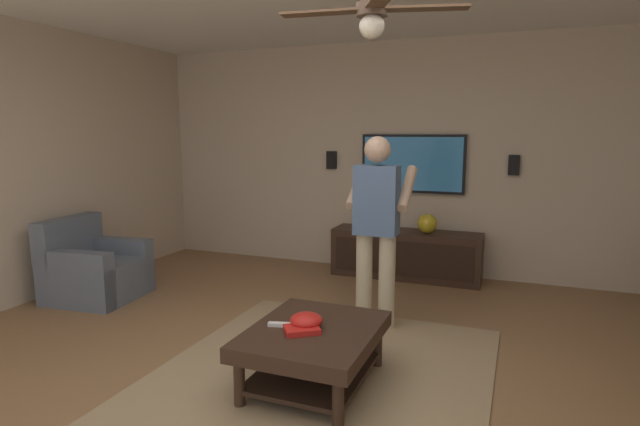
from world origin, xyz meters
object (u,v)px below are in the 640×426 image
object	(u,v)px
remote_white	(279,325)
tv	(412,164)
coffee_table	(314,343)
vase_round	(427,224)
bowl	(306,320)
media_console	(406,254)
armchair	(94,271)
ceiling_fan	(373,15)
person_standing	(377,221)
wall_speaker_left	(514,165)
wall_speaker_right	(332,160)
book	(302,330)

from	to	relation	value
remote_white	tv	bearing A→B (deg)	71.22
coffee_table	vase_round	distance (m)	2.77
tv	vase_round	size ratio (longest dim) A/B	5.51
tv	bowl	bearing A→B (deg)	-1.25
tv	coffee_table	bearing A→B (deg)	-0.32
media_console	tv	bearing A→B (deg)	180.00
armchair	ceiling_fan	xyz separation A→B (m)	(-0.56, -3.05, 2.13)
person_standing	vase_round	world-z (taller)	person_standing
vase_round	wall_speaker_left	world-z (taller)	wall_speaker_left
coffee_table	wall_speaker_left	xyz separation A→B (m)	(3.03, -1.13, 1.02)
person_standing	wall_speaker_right	distance (m)	2.20
coffee_table	media_console	xyz separation A→B (m)	(2.78, -0.02, -0.02)
coffee_table	book	xyz separation A→B (m)	(-0.10, 0.04, 0.12)
tv	wall_speaker_right	size ratio (longest dim) A/B	5.51
remote_white	wall_speaker_right	size ratio (longest dim) A/B	0.68
coffee_table	remote_white	xyz separation A→B (m)	(-0.06, 0.22, 0.12)
bowl	media_console	bearing A→B (deg)	-1.36
media_console	wall_speaker_left	bearing A→B (deg)	102.83
vase_round	coffee_table	bearing A→B (deg)	174.60
bowl	vase_round	xyz separation A→B (m)	(2.75, -0.31, 0.21)
person_standing	remote_white	size ratio (longest dim) A/B	10.93
armchair	book	distance (m)	2.90
armchair	wall_speaker_right	size ratio (longest dim) A/B	4.04
book	person_standing	bearing A→B (deg)	-131.59
armchair	media_console	bearing A→B (deg)	28.31
armchair	book	world-z (taller)	armchair
remote_white	ceiling_fan	distance (m)	2.09
media_console	vase_round	distance (m)	0.46
bowl	remote_white	size ratio (longest dim) A/B	1.44
armchair	person_standing	world-z (taller)	person_standing
book	tv	bearing A→B (deg)	-126.41
coffee_table	remote_white	world-z (taller)	remote_white
wall_speaker_right	ceiling_fan	world-z (taller)	ceiling_fan
wall_speaker_right	ceiling_fan	bearing A→B (deg)	-154.78
tv	vase_round	bearing A→B (deg)	40.77
media_console	ceiling_fan	size ratio (longest dim) A/B	1.42
bowl	wall_speaker_right	distance (m)	3.31
armchair	book	size ratio (longest dim) A/B	4.04
remote_white	wall_speaker_right	bearing A→B (deg)	89.80
tv	wall_speaker_right	bearing A→B (deg)	-90.74
coffee_table	tv	xyz separation A→B (m)	(3.02, -0.02, 1.02)
tv	ceiling_fan	xyz separation A→B (m)	(-2.70, -0.26, 1.09)
ceiling_fan	wall_speaker_right	bearing A→B (deg)	25.22
media_console	wall_speaker_right	bearing A→B (deg)	-104.01
armchair	person_standing	xyz separation A→B (m)	(0.30, -2.87, 0.65)
tv	vase_round	world-z (taller)	tv
person_standing	bowl	distance (m)	1.29
remote_white	vase_round	world-z (taller)	vase_round
person_standing	ceiling_fan	size ratio (longest dim) A/B	1.37
tv	remote_white	size ratio (longest dim) A/B	8.08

